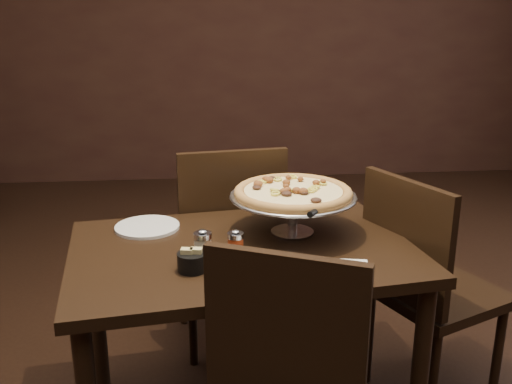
{
  "coord_description": "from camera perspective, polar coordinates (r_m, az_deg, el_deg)",
  "views": [
    {
      "loc": [
        -0.08,
        -1.71,
        1.47
      ],
      "look_at": [
        0.1,
        0.13,
        0.9
      ],
      "focal_mm": 40.0,
      "sensor_mm": 36.0,
      "label": 1
    }
  ],
  "objects": [
    {
      "name": "room",
      "position": [
        1.74,
        -0.94,
        15.08
      ],
      "size": [
        6.04,
        7.04,
        2.84
      ],
      "color": "black",
      "rests_on": "ground"
    },
    {
      "name": "dining_table",
      "position": [
        1.98,
        -1.31,
        -8.01
      ],
      "size": [
        1.24,
        0.91,
        0.72
      ],
      "rotation": [
        0.0,
        0.0,
        0.14
      ],
      "color": "black",
      "rests_on": "ground"
    },
    {
      "name": "pizza_stand",
      "position": [
        2.01,
        3.73,
        -0.1
      ],
      "size": [
        0.45,
        0.45,
        0.19
      ],
      "color": "#B5B5BC",
      "rests_on": "dining_table"
    },
    {
      "name": "parmesan_shaker",
      "position": [
        1.84,
        -5.34,
        -5.31
      ],
      "size": [
        0.06,
        0.06,
        0.1
      ],
      "color": "beige",
      "rests_on": "dining_table"
    },
    {
      "name": "pepper_flake_shaker",
      "position": [
        1.84,
        -2.05,
        -5.25
      ],
      "size": [
        0.05,
        0.05,
        0.09
      ],
      "color": "maroon",
      "rests_on": "dining_table"
    },
    {
      "name": "packet_caddy",
      "position": [
        1.77,
        -6.41,
        -6.86
      ],
      "size": [
        0.09,
        0.09,
        0.07
      ],
      "rotation": [
        0.0,
        0.0,
        -0.16
      ],
      "color": "black",
      "rests_on": "dining_table"
    },
    {
      "name": "napkin_stack",
      "position": [
        1.76,
        8.66,
        -7.89
      ],
      "size": [
        0.19,
        0.19,
        0.02
      ],
      "primitive_type": "cube",
      "rotation": [
        0.0,
        0.0,
        -0.2
      ],
      "color": "white",
      "rests_on": "dining_table"
    },
    {
      "name": "plate_left",
      "position": [
        2.14,
        -10.82,
        -3.45
      ],
      "size": [
        0.24,
        0.24,
        0.01
      ],
      "primitive_type": "cylinder",
      "color": "silver",
      "rests_on": "dining_table"
    },
    {
      "name": "plate_near",
      "position": [
        1.72,
        3.83,
        -8.45
      ],
      "size": [
        0.25,
        0.25,
        0.01
      ],
      "primitive_type": "cylinder",
      "color": "silver",
      "rests_on": "dining_table"
    },
    {
      "name": "serving_spatula",
      "position": [
        1.85,
        6.2,
        -1.83
      ],
      "size": [
        0.17,
        0.17,
        0.02
      ],
      "rotation": [
        0.0,
        0.0,
        -0.58
      ],
      "color": "#B5B5BC",
      "rests_on": "pizza_stand"
    },
    {
      "name": "chair_far",
      "position": [
        2.51,
        -2.8,
        -4.91
      ],
      "size": [
        0.51,
        0.51,
        0.96
      ],
      "rotation": [
        0.0,
        0.0,
        3.28
      ],
      "color": "black",
      "rests_on": "ground"
    },
    {
      "name": "chair_side",
      "position": [
        2.27,
        16.51,
        -8.65
      ],
      "size": [
        0.57,
        0.57,
        0.92
      ],
      "rotation": [
        0.0,
        0.0,
        1.99
      ],
      "color": "black",
      "rests_on": "ground"
    }
  ]
}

